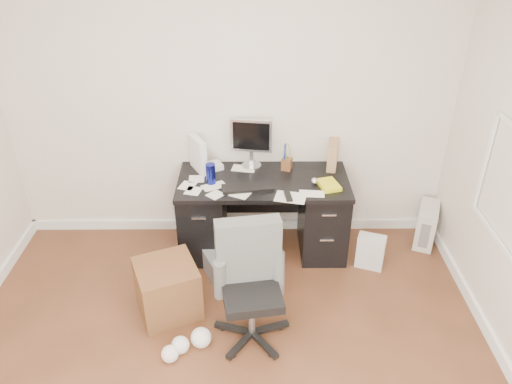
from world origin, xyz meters
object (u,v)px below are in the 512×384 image
lcd_monitor (251,143)px  wicker_basket (168,289)px  keyboard (247,187)px  office_chair (252,288)px  pc_tower (426,225)px  desk (263,213)px

lcd_monitor → wicker_basket: (-0.66, -1.07, -0.76)m
keyboard → office_chair: bearing=-96.5°
keyboard → office_chair: 0.99m
lcd_monitor → office_chair: lcd_monitor is taller
wicker_basket → pc_tower: bearing=21.7°
keyboard → desk: bearing=40.4°
desk → lcd_monitor: lcd_monitor is taller
keyboard → office_chair: (0.04, -0.95, -0.28)m
office_chair → pc_tower: 2.08m
lcd_monitor → pc_tower: (1.67, -0.15, -0.79)m
pc_tower → lcd_monitor: bearing=-163.3°
lcd_monitor → pc_tower: bearing=3.2°
wicker_basket → keyboard: bearing=46.6°
office_chair → desk: bearing=75.8°
pc_tower → wicker_basket: 2.51m
desk → wicker_basket: (-0.77, -0.82, -0.18)m
keyboard → office_chair: size_ratio=0.45×
desk → keyboard: (-0.14, -0.16, 0.36)m
keyboard → wicker_basket: bearing=-142.1°
keyboard → wicker_basket: keyboard is taller
desk → wicker_basket: desk is taller
desk → pc_tower: bearing=3.8°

